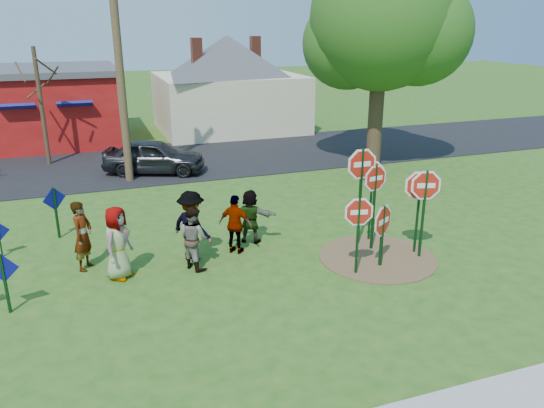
{
  "coord_description": "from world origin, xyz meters",
  "views": [
    {
      "loc": [
        -2.7,
        -12.51,
        6.17
      ],
      "look_at": [
        1.85,
        0.22,
        1.48
      ],
      "focal_mm": 35.0,
      "sensor_mm": 36.0,
      "label": 1
    }
  ],
  "objects_px": {
    "stop_sign_c": "(425,194)",
    "suv": "(154,156)",
    "stop_sign_d": "(372,180)",
    "leafy_tree": "(385,26)",
    "person_b": "(83,236)",
    "stop_sign_a": "(359,219)",
    "utility_pole": "(118,46)",
    "stop_sign_b": "(362,172)",
    "person_a": "(118,243)"
  },
  "relations": [
    {
      "from": "suv",
      "to": "stop_sign_d",
      "type": "bearing_deg",
      "value": -131.14
    },
    {
      "from": "person_b",
      "to": "utility_pole",
      "type": "height_order",
      "value": "utility_pole"
    },
    {
      "from": "stop_sign_b",
      "to": "utility_pole",
      "type": "distance_m",
      "value": 10.9
    },
    {
      "from": "stop_sign_a",
      "to": "stop_sign_c",
      "type": "distance_m",
      "value": 2.18
    },
    {
      "from": "stop_sign_b",
      "to": "stop_sign_a",
      "type": "bearing_deg",
      "value": -118.9
    },
    {
      "from": "suv",
      "to": "utility_pole",
      "type": "relative_size",
      "value": 0.42
    },
    {
      "from": "stop_sign_d",
      "to": "leafy_tree",
      "type": "xyz_separation_m",
      "value": [
        4.52,
        7.37,
        4.12
      ]
    },
    {
      "from": "stop_sign_d",
      "to": "leafy_tree",
      "type": "relative_size",
      "value": 0.27
    },
    {
      "from": "person_b",
      "to": "leafy_tree",
      "type": "distance_m",
      "value": 14.95
    },
    {
      "from": "suv",
      "to": "utility_pole",
      "type": "bearing_deg",
      "value": 145.77
    },
    {
      "from": "stop_sign_d",
      "to": "person_b",
      "type": "xyz_separation_m",
      "value": [
        -7.94,
        0.8,
        -0.91
      ]
    },
    {
      "from": "person_a",
      "to": "suv",
      "type": "bearing_deg",
      "value": 22.92
    },
    {
      "from": "person_b",
      "to": "stop_sign_c",
      "type": "bearing_deg",
      "value": -75.83
    },
    {
      "from": "stop_sign_b",
      "to": "stop_sign_d",
      "type": "xyz_separation_m",
      "value": [
        0.43,
        0.14,
        -0.32
      ]
    },
    {
      "from": "utility_pole",
      "to": "suv",
      "type": "bearing_deg",
      "value": 34.56
    },
    {
      "from": "utility_pole",
      "to": "stop_sign_a",
      "type": "bearing_deg",
      "value": -66.04
    },
    {
      "from": "suv",
      "to": "stop_sign_c",
      "type": "bearing_deg",
      "value": -131.5
    },
    {
      "from": "stop_sign_d",
      "to": "utility_pole",
      "type": "relative_size",
      "value": 0.25
    },
    {
      "from": "stop_sign_a",
      "to": "utility_pole",
      "type": "xyz_separation_m",
      "value": [
        -4.67,
        10.5,
        3.75
      ]
    },
    {
      "from": "stop_sign_b",
      "to": "leafy_tree",
      "type": "height_order",
      "value": "leafy_tree"
    },
    {
      "from": "stop_sign_a",
      "to": "person_a",
      "type": "xyz_separation_m",
      "value": [
        -5.71,
        1.82,
        -0.56
      ]
    },
    {
      "from": "person_a",
      "to": "utility_pole",
      "type": "relative_size",
      "value": 0.19
    },
    {
      "from": "stop_sign_a",
      "to": "stop_sign_d",
      "type": "distance_m",
      "value": 2.35
    },
    {
      "from": "stop_sign_b",
      "to": "leafy_tree",
      "type": "bearing_deg",
      "value": 57.52
    },
    {
      "from": "suv",
      "to": "stop_sign_b",
      "type": "bearing_deg",
      "value": -133.57
    },
    {
      "from": "stop_sign_b",
      "to": "leafy_tree",
      "type": "xyz_separation_m",
      "value": [
        4.95,
        7.5,
        3.81
      ]
    },
    {
      "from": "stop_sign_a",
      "to": "person_a",
      "type": "bearing_deg",
      "value": 175.4
    },
    {
      "from": "stop_sign_b",
      "to": "person_b",
      "type": "bearing_deg",
      "value": 173.79
    },
    {
      "from": "suv",
      "to": "leafy_tree",
      "type": "relative_size",
      "value": 0.45
    },
    {
      "from": "stop_sign_c",
      "to": "person_b",
      "type": "bearing_deg",
      "value": -178.12
    },
    {
      "from": "stop_sign_b",
      "to": "stop_sign_d",
      "type": "relative_size",
      "value": 1.18
    },
    {
      "from": "person_a",
      "to": "utility_pole",
      "type": "distance_m",
      "value": 9.75
    },
    {
      "from": "stop_sign_b",
      "to": "stop_sign_c",
      "type": "relative_size",
      "value": 1.15
    },
    {
      "from": "utility_pole",
      "to": "leafy_tree",
      "type": "distance_m",
      "value": 10.7
    },
    {
      "from": "stop_sign_a",
      "to": "stop_sign_c",
      "type": "height_order",
      "value": "stop_sign_c"
    },
    {
      "from": "stop_sign_c",
      "to": "utility_pole",
      "type": "height_order",
      "value": "utility_pole"
    },
    {
      "from": "person_b",
      "to": "stop_sign_d",
      "type": "bearing_deg",
      "value": -66.49
    },
    {
      "from": "stop_sign_c",
      "to": "stop_sign_d",
      "type": "height_order",
      "value": "stop_sign_c"
    },
    {
      "from": "stop_sign_b",
      "to": "utility_pole",
      "type": "bearing_deg",
      "value": 123.64
    },
    {
      "from": "stop_sign_b",
      "to": "person_b",
      "type": "relative_size",
      "value": 1.62
    },
    {
      "from": "leafy_tree",
      "to": "stop_sign_c",
      "type": "bearing_deg",
      "value": -113.12
    },
    {
      "from": "person_b",
      "to": "utility_pole",
      "type": "relative_size",
      "value": 0.19
    },
    {
      "from": "person_a",
      "to": "leafy_tree",
      "type": "bearing_deg",
      "value": -21.69
    },
    {
      "from": "stop_sign_d",
      "to": "utility_pole",
      "type": "distance_m",
      "value": 11.12
    },
    {
      "from": "stop_sign_c",
      "to": "person_a",
      "type": "height_order",
      "value": "stop_sign_c"
    },
    {
      "from": "stop_sign_c",
      "to": "suv",
      "type": "bearing_deg",
      "value": 134.3
    },
    {
      "from": "person_a",
      "to": "suv",
      "type": "height_order",
      "value": "person_a"
    },
    {
      "from": "stop_sign_b",
      "to": "stop_sign_d",
      "type": "height_order",
      "value": "stop_sign_b"
    },
    {
      "from": "stop_sign_d",
      "to": "leafy_tree",
      "type": "distance_m",
      "value": 9.57
    },
    {
      "from": "stop_sign_a",
      "to": "stop_sign_d",
      "type": "relative_size",
      "value": 0.86
    }
  ]
}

